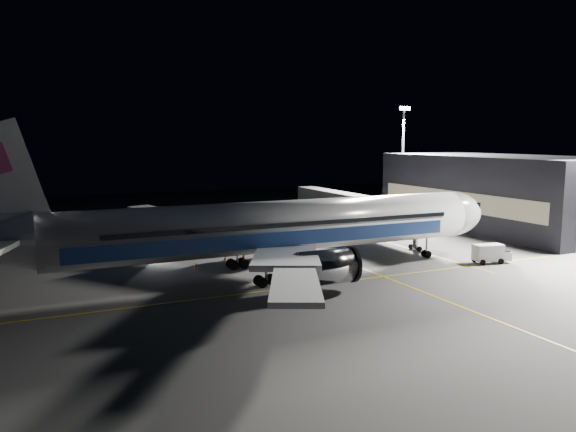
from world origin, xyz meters
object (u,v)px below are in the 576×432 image
(baggage_tug, at_px, (154,251))
(floodlight_mast_north, at_px, (403,151))
(safety_cone_b, at_px, (225,258))
(safety_cone_c, at_px, (196,265))
(airliner, at_px, (267,228))
(safety_cone_a, at_px, (243,256))
(jet_bridge, at_px, (360,205))
(service_truck, at_px, (491,253))

(baggage_tug, bearing_deg, floodlight_mast_north, 19.12)
(safety_cone_b, bearing_deg, baggage_tug, 144.16)
(safety_cone_b, bearing_deg, safety_cone_c, -148.08)
(airliner, height_order, safety_cone_a, airliner)
(jet_bridge, bearing_deg, safety_cone_c, -158.17)
(safety_cone_a, bearing_deg, jet_bridge, 22.09)
(airliner, distance_m, safety_cone_a, 10.12)
(jet_bridge, xyz_separation_m, safety_cone_c, (-29.31, -11.74, -4.24))
(airliner, xyz_separation_m, jet_bridge, (23.08, 18.06, -0.58))
(floodlight_mast_north, height_order, safety_cone_a, floodlight_mast_north)
(airliner, xyz_separation_m, baggage_tug, (-9.32, 14.49, -4.37))
(safety_cone_b, distance_m, safety_cone_c, 5.21)
(floodlight_mast_north, distance_m, safety_cone_a, 48.22)
(airliner, xyz_separation_m, safety_cone_a, (0.49, 8.89, -4.82))
(baggage_tug, bearing_deg, safety_cone_a, -29.74)
(jet_bridge, bearing_deg, safety_cone_a, -157.91)
(baggage_tug, distance_m, safety_cone_c, 8.75)
(service_truck, xyz_separation_m, safety_cone_b, (-28.36, 14.86, -0.96))
(airliner, relative_size, service_truck, 13.06)
(service_truck, bearing_deg, jet_bridge, 109.60)
(service_truck, bearing_deg, safety_cone_a, 161.92)
(service_truck, height_order, safety_cone_a, service_truck)
(airliner, xyz_separation_m, safety_cone_b, (-1.82, 9.07, -4.90))
(safety_cone_c, bearing_deg, baggage_tug, 110.69)
(airliner, height_order, floodlight_mast_north, floodlight_mast_north)
(floodlight_mast_north, bearing_deg, airliner, -142.09)
(safety_cone_a, distance_m, safety_cone_b, 2.31)
(airliner, distance_m, safety_cone_b, 10.47)
(airliner, xyz_separation_m, floodlight_mast_north, (41.08, 31.99, 7.21))
(airliner, bearing_deg, jet_bridge, 38.04)
(jet_bridge, distance_m, service_truck, 24.34)
(service_truck, xyz_separation_m, safety_cone_a, (-26.05, 14.68, -0.87))
(floodlight_mast_north, height_order, safety_cone_c, floodlight_mast_north)
(baggage_tug, xyz_separation_m, safety_cone_c, (3.09, -8.18, -0.46))
(jet_bridge, distance_m, floodlight_mast_north, 24.06)
(safety_cone_a, bearing_deg, safety_cone_b, 175.61)
(jet_bridge, bearing_deg, safety_cone_b, -160.14)
(jet_bridge, xyz_separation_m, safety_cone_a, (-22.59, -9.17, -4.24))
(floodlight_mast_north, bearing_deg, safety_cone_b, -151.88)
(service_truck, relative_size, safety_cone_a, 6.83)
(safety_cone_c, bearing_deg, safety_cone_a, 20.96)
(floodlight_mast_north, distance_m, safety_cone_b, 50.12)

